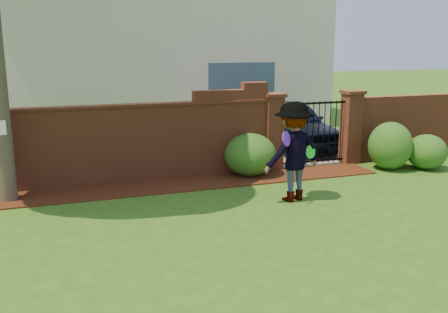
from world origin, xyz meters
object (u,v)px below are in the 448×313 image
object	(u,v)px
car	(295,125)
man	(294,152)
frisbee_purple	(286,139)
frisbee_green	(310,152)

from	to	relation	value
car	man	xyz separation A→B (m)	(-2.29, -4.53, 0.29)
frisbee_purple	frisbee_green	xyz separation A→B (m)	(0.65, 0.24, -0.34)
car	frisbee_purple	distance (m)	5.51
man	frisbee_green	size ratio (longest dim) A/B	7.26
car	man	size ratio (longest dim) A/B	2.08
frisbee_purple	frisbee_green	distance (m)	0.77
frisbee_purple	frisbee_green	size ratio (longest dim) A/B	1.05
car	man	distance (m)	5.08
man	frisbee_purple	size ratio (longest dim) A/B	6.95
car	frisbee_purple	size ratio (longest dim) A/B	14.42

